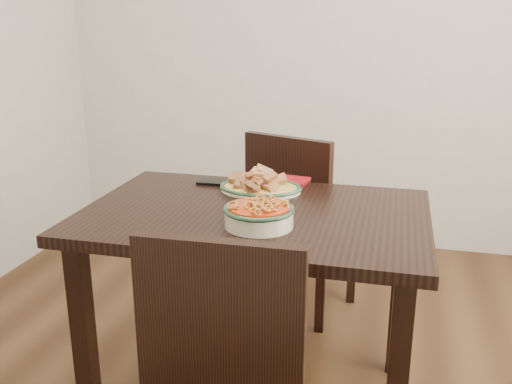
% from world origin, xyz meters
% --- Properties ---
extents(wall_back, '(3.50, 0.10, 2.60)m').
position_xyz_m(wall_back, '(0.00, 1.75, 1.30)').
color(wall_back, beige).
rests_on(wall_back, ground).
extents(dining_table, '(1.16, 0.77, 0.75)m').
position_xyz_m(dining_table, '(-0.13, 0.07, 0.65)').
color(dining_table, black).
rests_on(dining_table, ground).
extents(chair_far, '(0.54, 0.54, 0.89)m').
position_xyz_m(chair_far, '(-0.09, 0.75, 0.50)').
color(chair_far, black).
rests_on(chair_far, ground).
extents(fish_plate, '(0.30, 0.24, 0.11)m').
position_xyz_m(fish_plate, '(-0.16, 0.30, 0.79)').
color(fish_plate, white).
rests_on(fish_plate, dining_table).
extents(noodle_bowl, '(0.23, 0.23, 0.08)m').
position_xyz_m(noodle_bowl, '(-0.08, -0.07, 0.79)').
color(noodle_bowl, beige).
rests_on(noodle_bowl, dining_table).
extents(smartphone, '(0.16, 0.09, 0.01)m').
position_xyz_m(smartphone, '(-0.35, 0.36, 0.76)').
color(smartphone, black).
rests_on(smartphone, dining_table).
extents(napkin, '(0.15, 0.13, 0.01)m').
position_xyz_m(napkin, '(-0.08, 0.44, 0.76)').
color(napkin, maroon).
rests_on(napkin, dining_table).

